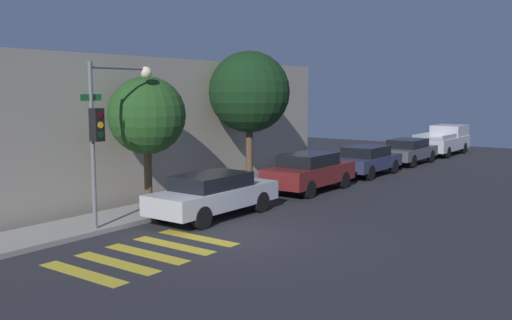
% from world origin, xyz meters
% --- Properties ---
extents(ground_plane, '(60.00, 60.00, 0.00)m').
position_xyz_m(ground_plane, '(0.00, 0.00, 0.00)').
color(ground_plane, '#28282D').
extents(sidewalk, '(26.00, 1.99, 0.14)m').
position_xyz_m(sidewalk, '(0.00, 4.20, 0.07)').
color(sidewalk, gray).
rests_on(sidewalk, ground).
extents(building_row, '(26.00, 6.00, 5.16)m').
position_xyz_m(building_row, '(0.00, 8.59, 2.58)').
color(building_row, '#A89E8E').
rests_on(building_row, ground).
extents(crosswalk, '(4.21, 2.60, 0.00)m').
position_xyz_m(crosswalk, '(-2.56, 0.80, 0.00)').
color(crosswalk, gold).
rests_on(crosswalk, ground).
extents(traffic_light_pole, '(2.56, 0.56, 4.76)m').
position_xyz_m(traffic_light_pole, '(-1.49, 3.37, 3.27)').
color(traffic_light_pole, slate).
rests_on(traffic_light_pole, ground).
extents(sedan_near_corner, '(4.69, 1.74, 1.39)m').
position_xyz_m(sedan_near_corner, '(1.52, 2.10, 0.75)').
color(sedan_near_corner, '#B7BABF').
rests_on(sedan_near_corner, ground).
extents(sedan_middle, '(4.42, 1.84, 1.52)m').
position_xyz_m(sedan_middle, '(7.34, 2.10, 0.81)').
color(sedan_middle, maroon).
rests_on(sedan_middle, ground).
extents(sedan_far_end, '(4.29, 1.78, 1.39)m').
position_xyz_m(sedan_far_end, '(12.59, 2.10, 0.74)').
color(sedan_far_end, '#2D3351').
rests_on(sedan_far_end, ground).
extents(sedan_tail_of_row, '(4.46, 1.78, 1.37)m').
position_xyz_m(sedan_tail_of_row, '(17.76, 2.10, 0.74)').
color(sedan_tail_of_row, '#4C5156').
rests_on(sedan_tail_of_row, ground).
extents(pickup_truck, '(5.21, 1.99, 1.78)m').
position_xyz_m(pickup_truck, '(23.68, 2.10, 0.90)').
color(pickup_truck, '#BCBCC1').
rests_on(pickup_truck, ground).
extents(tree_near_corner, '(2.50, 2.50, 4.44)m').
position_xyz_m(tree_near_corner, '(0.72, 4.20, 3.17)').
color(tree_near_corner, brown).
rests_on(tree_near_corner, ground).
extents(tree_midblock, '(3.22, 3.22, 5.53)m').
position_xyz_m(tree_midblock, '(6.19, 4.20, 3.91)').
color(tree_midblock, brown).
rests_on(tree_midblock, ground).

